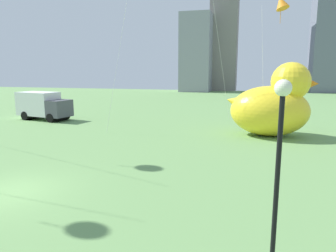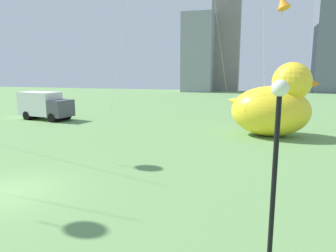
{
  "view_description": "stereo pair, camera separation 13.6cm",
  "coord_description": "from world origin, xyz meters",
  "px_view_note": "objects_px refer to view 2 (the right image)",
  "views": [
    {
      "loc": [
        9.67,
        -10.06,
        5.05
      ],
      "look_at": [
        5.27,
        5.96,
        2.07
      ],
      "focal_mm": 33.11,
      "sensor_mm": 36.0,
      "label": 1
    },
    {
      "loc": [
        9.8,
        -10.03,
        5.05
      ],
      "look_at": [
        5.27,
        5.96,
        2.07
      ],
      "focal_mm": 33.11,
      "sensor_mm": 36.0,
      "label": 2
    }
  ],
  "objects_px": {
    "box_truck": "(45,106)",
    "kite_orange": "(283,2)",
    "giant_inflatable_duck": "(274,105)",
    "lamppost": "(276,144)"
  },
  "relations": [
    {
      "from": "giant_inflatable_duck",
      "to": "lamppost",
      "type": "height_order",
      "value": "giant_inflatable_duck"
    },
    {
      "from": "giant_inflatable_duck",
      "to": "lamppost",
      "type": "bearing_deg",
      "value": -92.82
    },
    {
      "from": "box_truck",
      "to": "kite_orange",
      "type": "bearing_deg",
      "value": 4.55
    },
    {
      "from": "box_truck",
      "to": "giant_inflatable_duck",
      "type": "bearing_deg",
      "value": -5.52
    },
    {
      "from": "giant_inflatable_duck",
      "to": "box_truck",
      "type": "relative_size",
      "value": 1.13
    },
    {
      "from": "lamppost",
      "to": "kite_orange",
      "type": "height_order",
      "value": "kite_orange"
    },
    {
      "from": "giant_inflatable_duck",
      "to": "kite_orange",
      "type": "distance_m",
      "value": 9.19
    },
    {
      "from": "lamppost",
      "to": "box_truck",
      "type": "xyz_separation_m",
      "value": [
        -21.53,
        19.93,
        -1.95
      ]
    },
    {
      "from": "box_truck",
      "to": "kite_orange",
      "type": "distance_m",
      "value": 24.69
    },
    {
      "from": "box_truck",
      "to": "kite_orange",
      "type": "xyz_separation_m",
      "value": [
        22.82,
        1.82,
        9.25
      ]
    }
  ]
}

